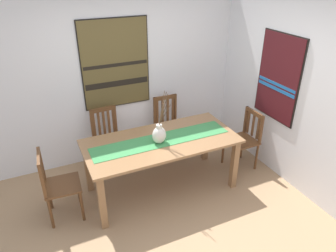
% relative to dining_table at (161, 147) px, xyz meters
% --- Properties ---
extents(ground_plane, '(6.40, 6.40, 0.03)m').
position_rel_dining_table_xyz_m(ground_plane, '(-0.09, -0.67, -0.69)').
color(ground_plane, '#A37F5B').
extents(wall_back, '(6.40, 0.12, 2.70)m').
position_rel_dining_table_xyz_m(wall_back, '(-0.09, 1.19, 0.68)').
color(wall_back, silver).
rests_on(wall_back, ground_plane).
extents(wall_side, '(0.12, 6.40, 2.70)m').
position_rel_dining_table_xyz_m(wall_side, '(1.77, -0.67, 0.68)').
color(wall_side, silver).
rests_on(wall_side, ground_plane).
extents(dining_table, '(2.01, 0.94, 0.78)m').
position_rel_dining_table_xyz_m(dining_table, '(0.00, 0.00, 0.00)').
color(dining_table, '#8E6642').
rests_on(dining_table, ground_plane).
extents(table_runner, '(1.85, 0.36, 0.01)m').
position_rel_dining_table_xyz_m(table_runner, '(-0.00, 0.00, 0.11)').
color(table_runner, '#388447').
rests_on(table_runner, dining_table).
extents(centerpiece_vase, '(0.20, 0.25, 0.73)m').
position_rel_dining_table_xyz_m(centerpiece_vase, '(-0.05, -0.06, 0.23)').
color(centerpiece_vase, silver).
rests_on(centerpiece_vase, dining_table).
extents(chair_0, '(0.44, 0.44, 0.95)m').
position_rel_dining_table_xyz_m(chair_0, '(-0.51, 0.84, -0.18)').
color(chair_0, brown).
rests_on(chair_0, ground_plane).
extents(chair_1, '(0.43, 0.43, 0.96)m').
position_rel_dining_table_xyz_m(chair_1, '(0.48, 0.82, -0.18)').
color(chair_1, brown).
rests_on(chair_1, ground_plane).
extents(chair_2, '(0.42, 0.42, 0.91)m').
position_rel_dining_table_xyz_m(chair_2, '(1.36, -0.01, -0.20)').
color(chair_2, brown).
rests_on(chair_2, ground_plane).
extents(chair_3, '(0.45, 0.45, 0.93)m').
position_rel_dining_table_xyz_m(chair_3, '(-1.35, 0.02, -0.19)').
color(chair_3, brown).
rests_on(chair_3, ground_plane).
extents(painting_on_back_wall, '(1.01, 0.05, 1.30)m').
position_rel_dining_table_xyz_m(painting_on_back_wall, '(-0.23, 1.12, 0.84)').
color(painting_on_back_wall, black).
extents(painting_on_side_wall, '(0.05, 0.77, 1.21)m').
position_rel_dining_table_xyz_m(painting_on_side_wall, '(1.71, -0.14, 0.75)').
color(painting_on_side_wall, black).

